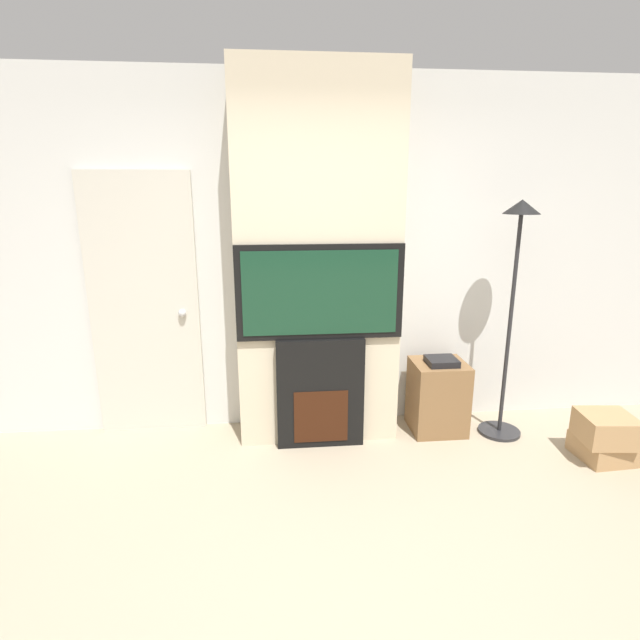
{
  "coord_description": "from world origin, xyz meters",
  "views": [
    {
      "loc": [
        -0.34,
        -1.81,
        1.89
      ],
      "look_at": [
        0.0,
        1.6,
        0.97
      ],
      "focal_mm": 28.0,
      "sensor_mm": 36.0,
      "label": 1
    }
  ],
  "objects_px": {
    "television": "(320,292)",
    "box_stack": "(606,438)",
    "floor_lamp": "(514,281)",
    "fireplace": "(320,392)",
    "media_stand": "(438,396)"
  },
  "relations": [
    {
      "from": "fireplace",
      "to": "box_stack",
      "type": "bearing_deg",
      "value": -12.23
    },
    {
      "from": "television",
      "to": "box_stack",
      "type": "height_order",
      "value": "television"
    },
    {
      "from": "television",
      "to": "media_stand",
      "type": "height_order",
      "value": "television"
    },
    {
      "from": "fireplace",
      "to": "media_stand",
      "type": "bearing_deg",
      "value": 7.49
    },
    {
      "from": "fireplace",
      "to": "television",
      "type": "bearing_deg",
      "value": -90.0
    },
    {
      "from": "television",
      "to": "media_stand",
      "type": "bearing_deg",
      "value": 7.6
    },
    {
      "from": "fireplace",
      "to": "box_stack",
      "type": "relative_size",
      "value": 1.87
    },
    {
      "from": "fireplace",
      "to": "floor_lamp",
      "type": "distance_m",
      "value": 1.64
    },
    {
      "from": "fireplace",
      "to": "television",
      "type": "distance_m",
      "value": 0.76
    },
    {
      "from": "television",
      "to": "box_stack",
      "type": "bearing_deg",
      "value": -12.17
    },
    {
      "from": "box_stack",
      "to": "television",
      "type": "bearing_deg",
      "value": 167.83
    },
    {
      "from": "media_stand",
      "to": "television",
      "type": "bearing_deg",
      "value": -172.4
    },
    {
      "from": "television",
      "to": "floor_lamp",
      "type": "height_order",
      "value": "floor_lamp"
    },
    {
      "from": "floor_lamp",
      "to": "media_stand",
      "type": "relative_size",
      "value": 2.92
    },
    {
      "from": "fireplace",
      "to": "media_stand",
      "type": "distance_m",
      "value": 0.96
    }
  ]
}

